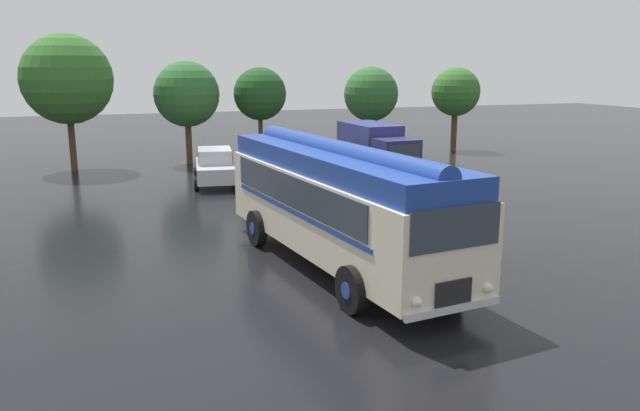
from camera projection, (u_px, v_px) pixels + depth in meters
ground_plane at (371, 268)px, 17.11m from camera, size 120.00×120.00×0.00m
vintage_bus at (339, 199)px, 16.86m from camera, size 3.70×10.32×3.49m
car_near_left at (215, 166)px, 28.95m from camera, size 2.40×4.40×1.66m
car_mid_left at (276, 163)px, 30.08m from camera, size 2.26×4.34×1.66m
car_mid_right at (330, 161)px, 30.59m from camera, size 2.08×4.26×1.66m
box_van at (375, 147)px, 31.88m from camera, size 2.48×5.83×2.50m
tree_left_of_centre at (65, 80)px, 31.93m from camera, size 4.61×4.61×7.05m
tree_centre at (188, 93)px, 34.36m from camera, size 3.62×3.62×5.69m
tree_right_of_centre at (259, 93)px, 36.25m from camera, size 3.07×3.07×5.34m
tree_far_right at (372, 94)px, 38.34m from camera, size 3.34×3.34×5.38m
tree_extra_right at (456, 91)px, 39.81m from camera, size 3.10×3.10×5.33m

